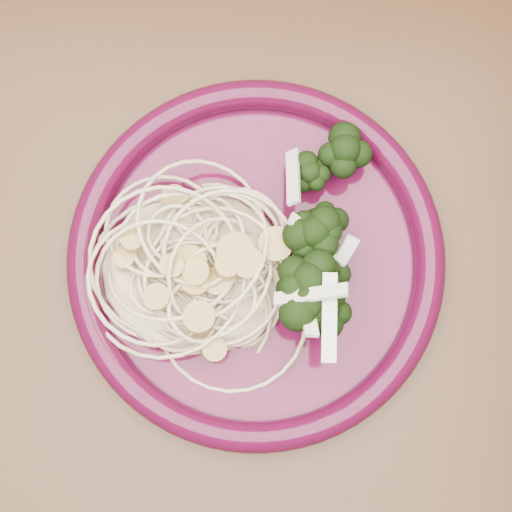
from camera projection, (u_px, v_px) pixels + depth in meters
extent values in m
plane|color=brown|center=(228.00, 382.00, 1.21)|extent=(3.50, 3.50, 0.00)
cube|color=#472814|center=(188.00, 374.00, 0.49)|extent=(1.20, 0.80, 0.04)
cylinder|color=#460924|center=(256.00, 261.00, 0.49)|extent=(0.31, 0.31, 0.01)
torus|color=#460522|center=(256.00, 258.00, 0.48)|extent=(0.32, 0.32, 0.02)
ellipsoid|color=beige|center=(195.00, 270.00, 0.47)|extent=(0.15, 0.14, 0.03)
ellipsoid|color=black|center=(331.00, 237.00, 0.46)|extent=(0.11, 0.14, 0.04)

